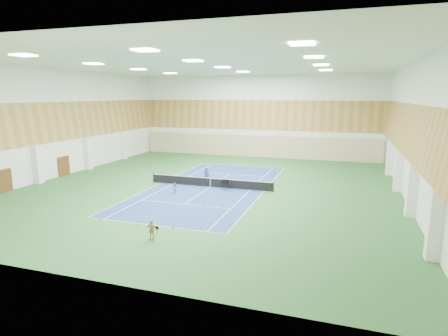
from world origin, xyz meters
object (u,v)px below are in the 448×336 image
object	(u,v)px
tennis_net	(210,182)
child_court	(175,188)
coach	(206,175)
child_apron	(151,230)
ball_cart	(225,185)

from	to	relation	value
tennis_net	child_court	distance (m)	4.11
tennis_net	coach	distance (m)	1.79
coach	tennis_net	bearing A→B (deg)	115.69
child_court	child_apron	size ratio (longest dim) A/B	0.78
coach	child_apron	distance (m)	15.94
tennis_net	child_court	world-z (taller)	tennis_net
tennis_net	child_court	bearing A→B (deg)	-123.22
child_apron	ball_cart	size ratio (longest dim) A/B	1.32
child_court	tennis_net	bearing A→B (deg)	22.28
coach	child_court	distance (m)	5.08
tennis_net	ball_cart	world-z (taller)	tennis_net
child_apron	ball_cart	distance (m)	13.61
tennis_net	ball_cart	distance (m)	1.92
child_apron	ball_cart	xyz separation A→B (m)	(0.53, 13.60, -0.16)
tennis_net	child_apron	bearing A→B (deg)	-85.01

